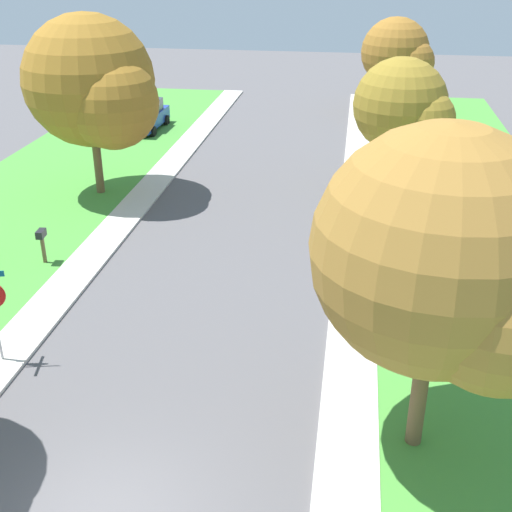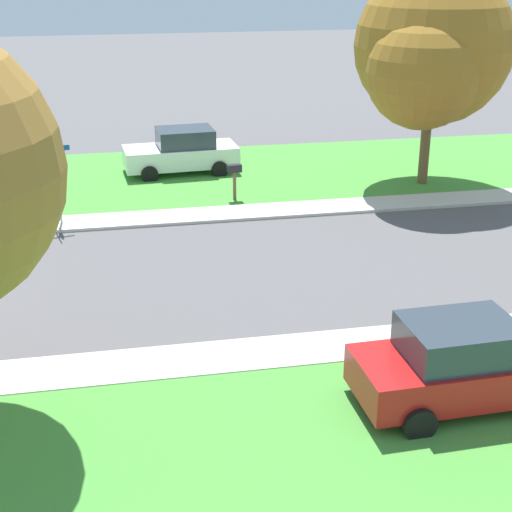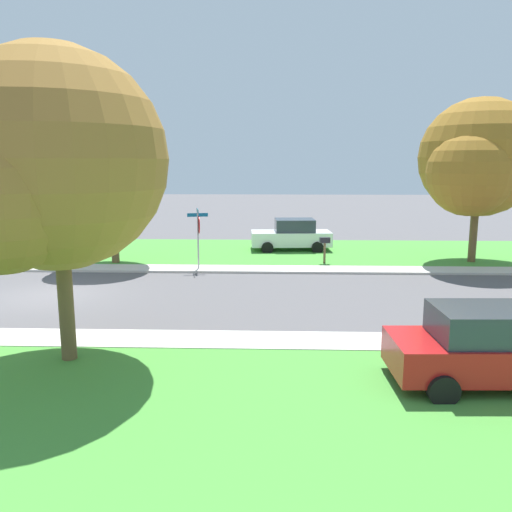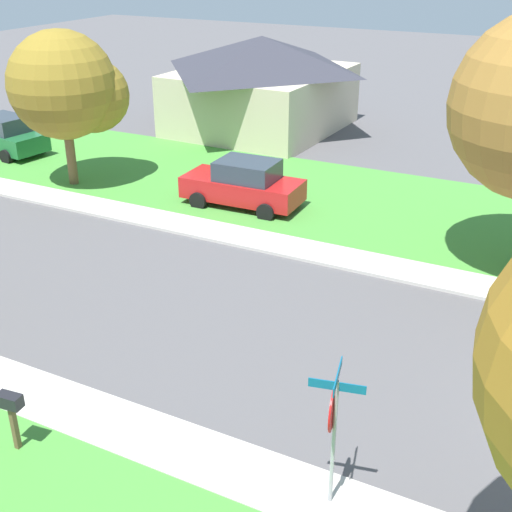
{
  "view_description": "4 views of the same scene",
  "coord_description": "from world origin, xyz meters",
  "px_view_note": "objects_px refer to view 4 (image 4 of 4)",
  "views": [
    {
      "loc": [
        4.37,
        -8.82,
        10.39
      ],
      "look_at": [
        1.6,
        9.5,
        1.4
      ],
      "focal_mm": 46.14,
      "sensor_mm": 36.0,
      "label": 1
    },
    {
      "loc": [
        19.13,
        6.45,
        8.33
      ],
      "look_at": [
        2.39,
        9.7,
        1.4
      ],
      "focal_mm": 54.33,
      "sensor_mm": 36.0,
      "label": 2
    },
    {
      "loc": [
        17.83,
        8.14,
        4.79
      ],
      "look_at": [
        -0.65,
        7.53,
        1.4
      ],
      "focal_mm": 35.91,
      "sensor_mm": 36.0,
      "label": 3
    },
    {
      "loc": [
        -12.89,
        2.02,
        8.86
      ],
      "look_at": [
        1.08,
        9.16,
        1.4
      ],
      "focal_mm": 46.95,
      "sensor_mm": 36.0,
      "label": 4
    }
  ],
  "objects_px": {
    "mailbox": "(11,408)",
    "car_red_driveway_right": "(244,184)",
    "car_green_far_down_street": "(4,135)",
    "tree_across_left": "(70,88)",
    "stop_sign_far_corner": "(333,417)",
    "house_right_setback": "(262,82)"
  },
  "relations": [
    {
      "from": "stop_sign_far_corner",
      "to": "car_green_far_down_street",
      "type": "bearing_deg",
      "value": 58.23
    },
    {
      "from": "stop_sign_far_corner",
      "to": "house_right_setback",
      "type": "xyz_separation_m",
      "value": [
        22.04,
        12.34,
        0.49
      ]
    },
    {
      "from": "stop_sign_far_corner",
      "to": "car_green_far_down_street",
      "type": "distance_m",
      "value": 24.35
    },
    {
      "from": "stop_sign_far_corner",
      "to": "house_right_setback",
      "type": "height_order",
      "value": "house_right_setback"
    },
    {
      "from": "house_right_setback",
      "to": "car_green_far_down_street",
      "type": "bearing_deg",
      "value": 137.86
    },
    {
      "from": "tree_across_left",
      "to": "mailbox",
      "type": "height_order",
      "value": "tree_across_left"
    },
    {
      "from": "car_red_driveway_right",
      "to": "mailbox",
      "type": "relative_size",
      "value": 3.32
    },
    {
      "from": "car_green_far_down_street",
      "to": "house_right_setback",
      "type": "bearing_deg",
      "value": -42.14
    },
    {
      "from": "stop_sign_far_corner",
      "to": "tree_across_left",
      "type": "xyz_separation_m",
      "value": [
        11.16,
        14.94,
        1.91
      ]
    },
    {
      "from": "tree_across_left",
      "to": "car_green_far_down_street",
      "type": "bearing_deg",
      "value": 73.99
    },
    {
      "from": "tree_across_left",
      "to": "car_red_driveway_right",
      "type": "bearing_deg",
      "value": -83.98
    },
    {
      "from": "tree_across_left",
      "to": "house_right_setback",
      "type": "distance_m",
      "value": 11.27
    },
    {
      "from": "car_green_far_down_street",
      "to": "mailbox",
      "type": "height_order",
      "value": "car_green_far_down_street"
    },
    {
      "from": "tree_across_left",
      "to": "mailbox",
      "type": "xyz_separation_m",
      "value": [
        -12.6,
        -9.18,
        -2.78
      ]
    },
    {
      "from": "mailbox",
      "to": "car_red_driveway_right",
      "type": "bearing_deg",
      "value": 9.43
    },
    {
      "from": "car_green_far_down_street",
      "to": "mailbox",
      "type": "relative_size",
      "value": 3.44
    },
    {
      "from": "stop_sign_far_corner",
      "to": "house_right_setback",
      "type": "bearing_deg",
      "value": 29.24
    },
    {
      "from": "car_red_driveway_right",
      "to": "car_green_far_down_street",
      "type": "distance_m",
      "value": 12.74
    },
    {
      "from": "house_right_setback",
      "to": "mailbox",
      "type": "xyz_separation_m",
      "value": [
        -23.47,
        -6.58,
        -1.37
      ]
    },
    {
      "from": "stop_sign_far_corner",
      "to": "mailbox",
      "type": "height_order",
      "value": "stop_sign_far_corner"
    },
    {
      "from": "car_red_driveway_right",
      "to": "mailbox",
      "type": "distance_m",
      "value": 13.51
    },
    {
      "from": "mailbox",
      "to": "stop_sign_far_corner",
      "type": "bearing_deg",
      "value": -76.01
    }
  ]
}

